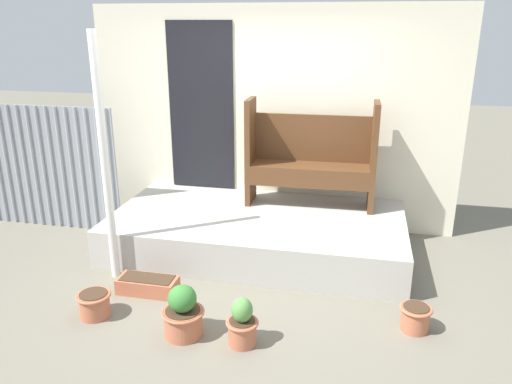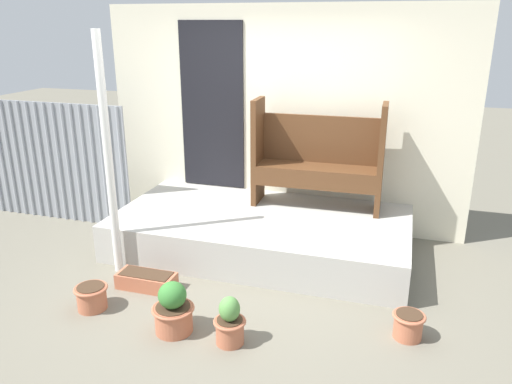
% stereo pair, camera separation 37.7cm
% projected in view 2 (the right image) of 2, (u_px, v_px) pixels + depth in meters
% --- Properties ---
extents(ground_plane, '(24.00, 24.00, 0.00)m').
position_uv_depth(ground_plane, '(239.00, 285.00, 4.81)').
color(ground_plane, '#706B5B').
extents(porch_slab, '(3.15, 1.63, 0.41)m').
position_uv_depth(porch_slab, '(261.00, 232.00, 5.48)').
color(porch_slab, '#B2AFA8').
rests_on(porch_slab, ground_plane).
extents(house_wall, '(4.35, 0.08, 2.60)m').
position_uv_depth(house_wall, '(279.00, 119.00, 5.90)').
color(house_wall, beige).
rests_on(house_wall, ground_plane).
extents(fence_corrugated, '(2.88, 0.05, 1.49)m').
position_uv_depth(fence_corrugated, '(27.00, 160.00, 6.31)').
color(fence_corrugated, gray).
rests_on(fence_corrugated, ground_plane).
extents(support_post, '(0.08, 0.08, 2.35)m').
position_uv_depth(support_post, '(108.00, 159.00, 4.71)').
color(support_post, white).
rests_on(support_post, ground_plane).
extents(bench, '(1.43, 0.43, 1.19)m').
position_uv_depth(bench, '(318.00, 155.00, 5.51)').
color(bench, '#54331C').
rests_on(bench, porch_slab).
extents(flower_pot_left, '(0.29, 0.29, 0.22)m').
position_uv_depth(flower_pot_left, '(92.00, 296.00, 4.37)').
color(flower_pot_left, '#B76647').
rests_on(flower_pot_left, ground_plane).
extents(flower_pot_middle, '(0.35, 0.35, 0.44)m').
position_uv_depth(flower_pot_middle, '(173.00, 310.00, 4.03)').
color(flower_pot_middle, '#B76647').
rests_on(flower_pot_middle, ground_plane).
extents(flower_pot_right, '(0.26, 0.26, 0.40)m').
position_uv_depth(flower_pot_right, '(230.00, 323.00, 3.88)').
color(flower_pot_right, '#B76647').
rests_on(flower_pot_right, ground_plane).
extents(flower_pot_far_right, '(0.26, 0.26, 0.22)m').
position_uv_depth(flower_pot_far_right, '(408.00, 324.00, 3.97)').
color(flower_pot_far_right, '#B76647').
rests_on(flower_pot_far_right, ground_plane).
extents(planter_box_rect, '(0.55, 0.24, 0.15)m').
position_uv_depth(planter_box_rect, '(147.00, 280.00, 4.73)').
color(planter_box_rect, '#B76647').
rests_on(planter_box_rect, ground_plane).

